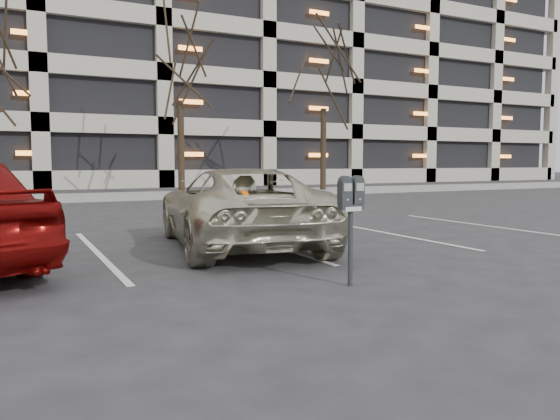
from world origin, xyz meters
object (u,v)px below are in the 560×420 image
object	(u,v)px
suv_silver	(238,207)
parking_meter	(351,204)
tree_d	(324,57)
tree_c	(179,41)

from	to	relation	value
suv_silver	parking_meter	bearing A→B (deg)	99.26
tree_d	parking_meter	world-z (taller)	tree_d
tree_c	parking_meter	size ratio (longest dim) A/B	7.14
tree_c	parking_meter	distance (m)	18.50
tree_d	suv_silver	xyz separation A→B (m)	(-10.13, -14.02, -5.74)
parking_meter	tree_d	bearing A→B (deg)	58.68
tree_d	parking_meter	size ratio (longest dim) A/B	7.09
tree_d	parking_meter	xyz separation A→B (m)	(-10.11, -17.38, -5.44)
parking_meter	suv_silver	xyz separation A→B (m)	(-0.02, 3.36, -0.29)
tree_c	tree_d	distance (m)	7.00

